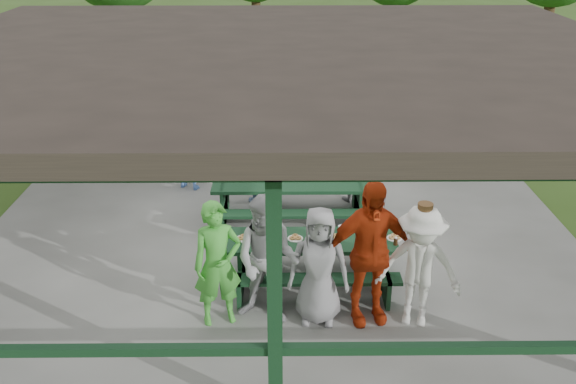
{
  "coord_description": "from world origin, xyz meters",
  "views": [
    {
      "loc": [
        0.08,
        -8.8,
        5.05
      ],
      "look_at": [
        0.16,
        -0.3,
        1.17
      ],
      "focal_mm": 38.0,
      "sensor_mm": 36.0,
      "label": 1
    }
  ],
  "objects_px": {
    "picnic_table_near": "(312,256)",
    "contestant_grey_mid": "(319,266)",
    "spectator_lblue": "(263,166)",
    "spectator_grey": "(353,164)",
    "contestant_white_fedora": "(419,267)",
    "picnic_table_far": "(291,197)",
    "contestant_green": "(218,264)",
    "pickup_truck": "(294,70)",
    "spectator_blue": "(187,150)",
    "contestant_grey_left": "(268,260)",
    "contestant_red": "(369,253)",
    "farm_trailer": "(196,79)"
  },
  "relations": [
    {
      "from": "spectator_grey",
      "to": "pickup_truck",
      "type": "relative_size",
      "value": 0.27
    },
    {
      "from": "picnic_table_near",
      "to": "pickup_truck",
      "type": "height_order",
      "value": "pickup_truck"
    },
    {
      "from": "contestant_white_fedora",
      "to": "pickup_truck",
      "type": "relative_size",
      "value": 0.33
    },
    {
      "from": "picnic_table_near",
      "to": "spectator_blue",
      "type": "distance_m",
      "value": 4.18
    },
    {
      "from": "contestant_red",
      "to": "spectator_grey",
      "type": "distance_m",
      "value": 3.77
    },
    {
      "from": "picnic_table_near",
      "to": "farm_trailer",
      "type": "height_order",
      "value": "farm_trailer"
    },
    {
      "from": "contestant_grey_left",
      "to": "spectator_blue",
      "type": "height_order",
      "value": "contestant_grey_left"
    },
    {
      "from": "contestant_grey_mid",
      "to": "picnic_table_far",
      "type": "bearing_deg",
      "value": 101.48
    },
    {
      "from": "contestant_grey_left",
      "to": "farm_trailer",
      "type": "distance_m",
      "value": 11.07
    },
    {
      "from": "spectator_grey",
      "to": "farm_trailer",
      "type": "height_order",
      "value": "spectator_grey"
    },
    {
      "from": "spectator_blue",
      "to": "contestant_grey_mid",
      "type": "bearing_deg",
      "value": 140.22
    },
    {
      "from": "spectator_blue",
      "to": "contestant_white_fedora",
      "type": "bearing_deg",
      "value": 151.17
    },
    {
      "from": "contestant_green",
      "to": "picnic_table_far",
      "type": "bearing_deg",
      "value": 55.74
    },
    {
      "from": "picnic_table_far",
      "to": "contestant_grey_left",
      "type": "height_order",
      "value": "contestant_grey_left"
    },
    {
      "from": "spectator_blue",
      "to": "farm_trailer",
      "type": "relative_size",
      "value": 0.41
    },
    {
      "from": "spectator_lblue",
      "to": "spectator_grey",
      "type": "relative_size",
      "value": 1.03
    },
    {
      "from": "picnic_table_near",
      "to": "contestant_grey_mid",
      "type": "distance_m",
      "value": 0.92
    },
    {
      "from": "spectator_lblue",
      "to": "contestant_grey_left",
      "type": "bearing_deg",
      "value": 88.88
    },
    {
      "from": "spectator_grey",
      "to": "contestant_red",
      "type": "bearing_deg",
      "value": 89.95
    },
    {
      "from": "picnic_table_near",
      "to": "contestant_white_fedora",
      "type": "relative_size",
      "value": 1.37
    },
    {
      "from": "spectator_grey",
      "to": "farm_trailer",
      "type": "relative_size",
      "value": 0.37
    },
    {
      "from": "picnic_table_near",
      "to": "contestant_white_fedora",
      "type": "height_order",
      "value": "contestant_white_fedora"
    },
    {
      "from": "picnic_table_far",
      "to": "contestant_green",
      "type": "xyz_separation_m",
      "value": [
        -0.99,
        -2.87,
        0.39
      ]
    },
    {
      "from": "contestant_grey_left",
      "to": "contestant_grey_mid",
      "type": "distance_m",
      "value": 0.67
    },
    {
      "from": "contestant_white_fedora",
      "to": "spectator_lblue",
      "type": "xyz_separation_m",
      "value": [
        -2.11,
        3.74,
        -0.11
      ]
    },
    {
      "from": "contestant_grey_mid",
      "to": "spectator_grey",
      "type": "xyz_separation_m",
      "value": [
        0.86,
        3.76,
        -0.1
      ]
    },
    {
      "from": "spectator_blue",
      "to": "spectator_grey",
      "type": "bearing_deg",
      "value": -168.15
    },
    {
      "from": "picnic_table_near",
      "to": "contestant_green",
      "type": "xyz_separation_m",
      "value": [
        -1.26,
        -0.87,
        0.4
      ]
    },
    {
      "from": "contestant_white_fedora",
      "to": "farm_trailer",
      "type": "xyz_separation_m",
      "value": [
        -4.27,
        10.91,
        -0.28
      ]
    },
    {
      "from": "spectator_grey",
      "to": "picnic_table_far",
      "type": "bearing_deg",
      "value": 41.37
    },
    {
      "from": "contestant_grey_mid",
      "to": "contestant_white_fedora",
      "type": "xyz_separation_m",
      "value": [
        1.28,
        -0.09,
        0.03
      ]
    },
    {
      "from": "spectator_blue",
      "to": "contestant_green",
      "type": "bearing_deg",
      "value": 125.19
    },
    {
      "from": "contestant_grey_left",
      "to": "spectator_blue",
      "type": "bearing_deg",
      "value": 126.43
    },
    {
      "from": "contestant_green",
      "to": "contestant_grey_mid",
      "type": "height_order",
      "value": "contestant_green"
    },
    {
      "from": "contestant_grey_mid",
      "to": "pickup_truck",
      "type": "relative_size",
      "value": 0.31
    },
    {
      "from": "picnic_table_near",
      "to": "picnic_table_far",
      "type": "relative_size",
      "value": 0.88
    },
    {
      "from": "contestant_white_fedora",
      "to": "pickup_truck",
      "type": "bearing_deg",
      "value": 112.56
    },
    {
      "from": "picnic_table_near",
      "to": "pickup_truck",
      "type": "distance_m",
      "value": 10.83
    },
    {
      "from": "pickup_truck",
      "to": "spectator_grey",
      "type": "bearing_deg",
      "value": 172.3
    },
    {
      "from": "picnic_table_far",
      "to": "contestant_grey_left",
      "type": "bearing_deg",
      "value": -96.98
    },
    {
      "from": "pickup_truck",
      "to": "contestant_grey_left",
      "type": "bearing_deg",
      "value": 162.62
    },
    {
      "from": "picnic_table_far",
      "to": "spectator_grey",
      "type": "bearing_deg",
      "value": 38.1
    },
    {
      "from": "contestant_red",
      "to": "pickup_truck",
      "type": "xyz_separation_m",
      "value": [
        -0.75,
        11.66,
        -0.37
      ]
    },
    {
      "from": "spectator_lblue",
      "to": "farm_trailer",
      "type": "distance_m",
      "value": 7.5
    },
    {
      "from": "contestant_green",
      "to": "contestant_grey_left",
      "type": "xyz_separation_m",
      "value": [
        0.64,
        0.04,
        0.03
      ]
    },
    {
      "from": "contestant_red",
      "to": "farm_trailer",
      "type": "bearing_deg",
      "value": 97.21
    },
    {
      "from": "contestant_red",
      "to": "spectator_grey",
      "type": "relative_size",
      "value": 1.4
    },
    {
      "from": "picnic_table_near",
      "to": "farm_trailer",
      "type": "relative_size",
      "value": 0.62
    },
    {
      "from": "contestant_green",
      "to": "spectator_grey",
      "type": "distance_m",
      "value": 4.37
    },
    {
      "from": "contestant_green",
      "to": "pickup_truck",
      "type": "relative_size",
      "value": 0.33
    }
  ]
}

